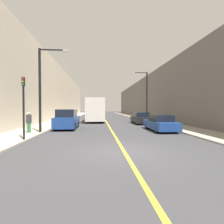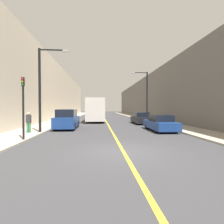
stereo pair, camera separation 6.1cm
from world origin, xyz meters
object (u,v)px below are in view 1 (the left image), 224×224
(parked_suv_left, at_px, (67,120))
(car_right_mid, at_px, (141,119))
(street_lamp_left, at_px, (43,84))
(traffic_light, at_px, (24,105))
(car_right_near, at_px, (160,123))
(pedestrian, at_px, (29,122))
(street_lamp_right, at_px, (145,93))
(bus, at_px, (96,109))

(parked_suv_left, height_order, car_right_mid, parked_suv_left)
(street_lamp_left, distance_m, traffic_light, 3.81)
(car_right_near, bearing_deg, pedestrian, -173.69)
(street_lamp_right, relative_size, traffic_light, 1.87)
(car_right_mid, bearing_deg, traffic_light, -131.94)
(parked_suv_left, height_order, car_right_near, parked_suv_left)
(car_right_mid, distance_m, street_lamp_left, 13.24)
(car_right_mid, bearing_deg, street_lamp_left, -141.64)
(bus, bearing_deg, parked_suv_left, -103.84)
(bus, bearing_deg, street_lamp_right, -24.43)
(bus, relative_size, parked_suv_left, 2.56)
(bus, relative_size, street_lamp_right, 1.66)
(bus, bearing_deg, pedestrian, -109.64)
(car_right_mid, height_order, street_lamp_right, street_lamp_right)
(street_lamp_left, height_order, street_lamp_right, street_lamp_right)
(traffic_light, xyz_separation_m, pedestrian, (-0.88, 3.08, -1.26))
(parked_suv_left, distance_m, car_right_near, 8.99)
(car_right_near, bearing_deg, traffic_light, -157.21)
(car_right_mid, height_order, street_lamp_left, street_lamp_left)
(parked_suv_left, bearing_deg, traffic_light, -103.31)
(parked_suv_left, distance_m, car_right_mid, 9.93)
(street_lamp_right, bearing_deg, traffic_light, -129.50)
(car_right_near, relative_size, traffic_light, 1.23)
(bus, xyz_separation_m, pedestrian, (-5.08, -14.24, -0.87))
(bus, distance_m, traffic_light, 17.83)
(car_right_mid, bearing_deg, parked_suv_left, -150.63)
(car_right_near, relative_size, street_lamp_right, 0.66)
(parked_suv_left, bearing_deg, street_lamp_left, -114.42)
(street_lamp_left, relative_size, pedestrian, 4.11)
(bus, distance_m, pedestrian, 15.15)
(parked_suv_left, relative_size, pedestrian, 2.85)
(car_right_near, relative_size, pedestrian, 2.89)
(bus, distance_m, car_right_mid, 8.54)
(car_right_mid, distance_m, pedestrian, 13.80)
(parked_suv_left, bearing_deg, bus, 76.16)
(parked_suv_left, height_order, street_lamp_right, street_lamp_right)
(bus, height_order, pedestrian, bus)
(car_right_mid, xyz_separation_m, street_lamp_right, (1.35, 2.66, 3.56))
(parked_suv_left, xyz_separation_m, traffic_light, (-1.53, -6.46, 1.33))
(street_lamp_left, relative_size, traffic_light, 1.75)
(car_right_near, xyz_separation_m, street_lamp_right, (1.28, 9.68, 3.58))
(street_lamp_right, xyz_separation_m, pedestrian, (-12.41, -10.91, -3.27))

